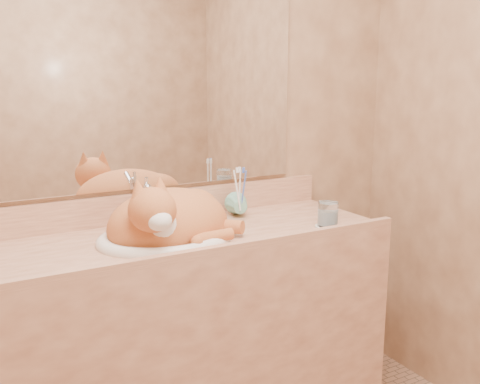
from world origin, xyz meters
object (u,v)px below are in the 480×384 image
soap_dispenser (200,202)px  toothbrush_cup (241,208)px  vanity_counter (180,342)px  sink_basin (166,219)px  cat (169,217)px  water_glass (328,214)px

soap_dispenser → toothbrush_cup: bearing=0.0°
soap_dispenser → toothbrush_cup: 0.20m
vanity_counter → sink_basin: size_ratio=3.24×
cat → toothbrush_cup: cat is taller
sink_basin → toothbrush_cup: size_ratio=5.07×
cat → toothbrush_cup: 0.39m
cat → sink_basin: bearing=-175.2°
toothbrush_cup → cat: bearing=-161.2°
toothbrush_cup → sink_basin: bearing=-161.4°
sink_basin → cat: size_ratio=1.05×
toothbrush_cup → water_glass: 0.37m
toothbrush_cup → water_glass: bearing=-52.1°
soap_dispenser → water_glass: size_ratio=2.10×
soap_dispenser → water_glass: soap_dispenser is taller
vanity_counter → toothbrush_cup: toothbrush_cup is taller
sink_basin → cat: 0.01m
cat → soap_dispenser: bearing=22.6°
vanity_counter → sink_basin: bearing=-157.5°
sink_basin → soap_dispenser: (0.18, 0.10, 0.02)m
cat → soap_dispenser: (0.17, 0.10, 0.02)m
vanity_counter → toothbrush_cup: 0.58m
soap_dispenser → cat: bearing=-155.8°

